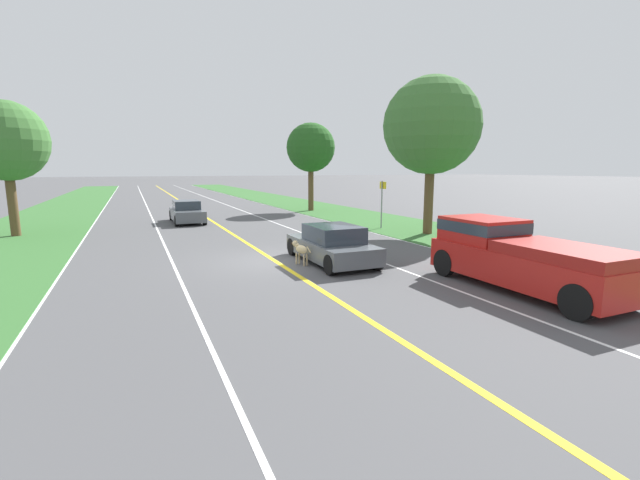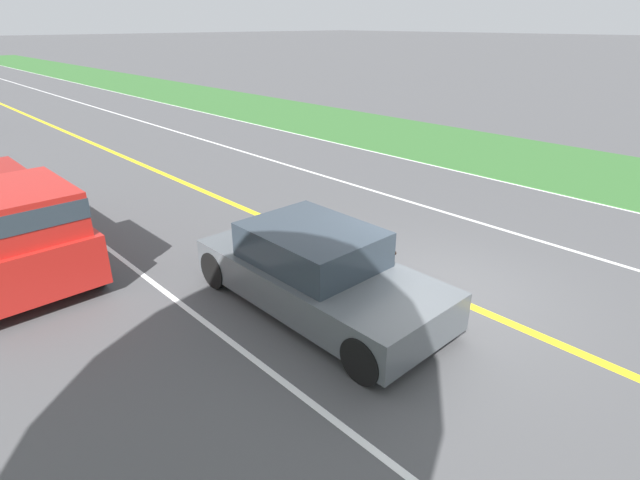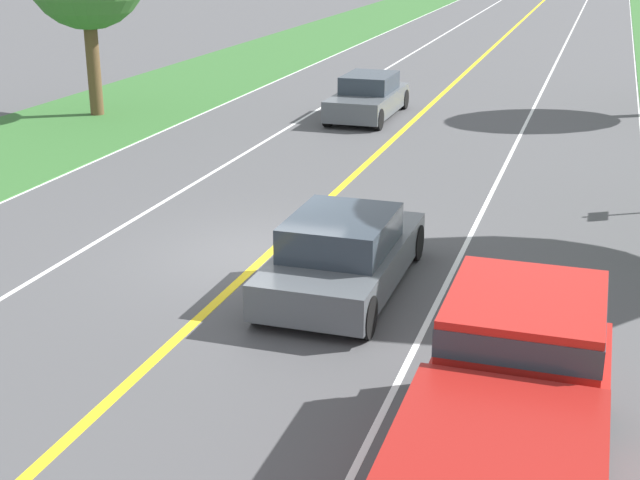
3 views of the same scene
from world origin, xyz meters
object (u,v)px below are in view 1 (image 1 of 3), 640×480
(roadside_tree_right_far, at_px, (311,148))
(roadside_tree_left_near, at_px, (5,141))
(pickup_truck, at_px, (518,255))
(roadside_tree_right_near, at_px, (432,126))
(oncoming_car, at_px, (187,212))
(ego_car, at_px, (332,245))
(dog, at_px, (300,249))
(street_sign, at_px, (382,199))

(roadside_tree_right_far, bearing_deg, roadside_tree_left_near, -161.14)
(roadside_tree_left_near, bearing_deg, roadside_tree_right_far, 18.86)
(pickup_truck, distance_m, roadside_tree_right_near, 11.23)
(pickup_truck, bearing_deg, roadside_tree_right_far, 81.67)
(oncoming_car, distance_m, roadside_tree_right_near, 15.70)
(roadside_tree_right_near, relative_size, roadside_tree_right_far, 1.14)
(pickup_truck, xyz_separation_m, oncoming_car, (-6.74, 19.61, -0.31))
(ego_car, xyz_separation_m, roadside_tree_left_near, (-12.02, 11.95, 4.05))
(dog, relative_size, roadside_tree_left_near, 0.15)
(roadside_tree_left_near, distance_m, street_sign, 19.35)
(ego_car, xyz_separation_m, street_sign, (6.46, 7.02, 1.05))
(dog, xyz_separation_m, street_sign, (7.65, 6.92, 1.14))
(ego_car, height_order, dog, ego_car)
(dog, xyz_separation_m, pickup_truck, (4.53, -5.31, 0.41))
(dog, bearing_deg, street_sign, 22.81)
(ego_car, bearing_deg, roadside_tree_right_far, 69.71)
(street_sign, bearing_deg, oncoming_car, 143.17)
(roadside_tree_right_near, xyz_separation_m, roadside_tree_left_near, (-19.52, 7.76, -0.80))
(roadside_tree_right_near, bearing_deg, roadside_tree_right_far, 92.85)
(pickup_truck, bearing_deg, roadside_tree_left_near, 131.83)
(ego_car, height_order, roadside_tree_left_near, roadside_tree_left_near)
(roadside_tree_right_near, height_order, street_sign, roadside_tree_right_near)
(pickup_truck, bearing_deg, roadside_tree_right_near, 66.13)
(ego_car, relative_size, roadside_tree_right_far, 0.63)
(pickup_truck, height_order, roadside_tree_right_far, roadside_tree_right_far)
(ego_car, height_order, oncoming_car, oncoming_car)
(ego_car, relative_size, roadside_tree_right_near, 0.55)
(ego_car, distance_m, dog, 1.20)
(roadside_tree_right_far, xyz_separation_m, street_sign, (-0.34, -11.35, -3.33))
(roadside_tree_right_far, distance_m, street_sign, 11.84)
(oncoming_car, bearing_deg, ego_car, 103.27)
(pickup_truck, xyz_separation_m, roadside_tree_left_near, (-15.36, 17.16, 3.73))
(oncoming_car, xyz_separation_m, street_sign, (9.85, -7.38, 1.04))
(roadside_tree_right_far, bearing_deg, street_sign, -91.70)
(roadside_tree_right_near, xyz_separation_m, street_sign, (-1.04, 2.84, -3.80))
(dog, bearing_deg, oncoming_car, 79.46)
(oncoming_car, height_order, street_sign, street_sign)
(oncoming_car, bearing_deg, street_sign, 143.17)
(roadside_tree_left_near, bearing_deg, ego_car, -44.84)
(pickup_truck, height_order, street_sign, street_sign)
(pickup_truck, height_order, oncoming_car, pickup_truck)
(dog, xyz_separation_m, roadside_tree_right_near, (8.69, 4.08, 4.94))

